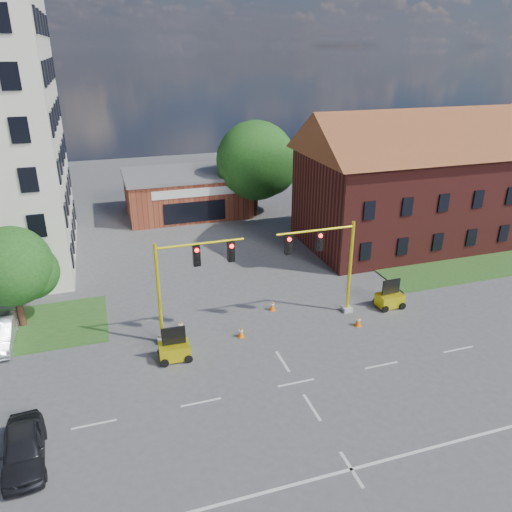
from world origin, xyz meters
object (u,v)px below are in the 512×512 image
signal_mast_west (187,278)px  pickup_white (358,243)px  trailer_west (174,350)px  sedan_dark (23,448)px  trailer_east (390,299)px  signal_mast_east (327,259)px

signal_mast_west → pickup_white: size_ratio=1.07×
signal_mast_west → trailer_west: size_ratio=3.24×
signal_mast_west → sedan_dark: (-8.39, -7.44, -3.21)m
trailer_west → trailer_east: size_ratio=1.01×
signal_mast_west → trailer_east: signal_mast_west is taller
signal_mast_west → pickup_white: 18.46m
signal_mast_west → signal_mast_east: bearing=0.0°
trailer_east → pickup_white: trailer_east is taller
signal_mast_east → sedan_dark: signal_mast_east is taller
trailer_west → trailer_east: bearing=8.7°
trailer_west → signal_mast_west: bearing=59.7°
signal_mast_west → signal_mast_east: same height
trailer_west → sedan_dark: trailer_west is taller
signal_mast_east → trailer_west: signal_mast_east is taller
trailer_east → sedan_dark: size_ratio=0.45×
signal_mast_west → signal_mast_east: size_ratio=1.00×
signal_mast_west → trailer_east: 13.73m
signal_mast_east → trailer_west: (-9.95, -1.94, -3.32)m
trailer_west → sedan_dark: (-7.15, -5.50, 0.11)m
signal_mast_east → trailer_east: (4.61, -0.31, -3.33)m
signal_mast_east → sedan_dark: 18.92m
signal_mast_east → trailer_east: signal_mast_east is taller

